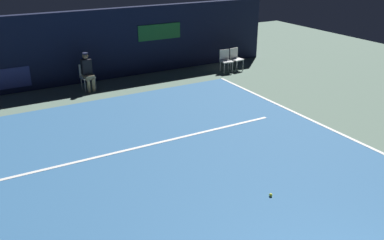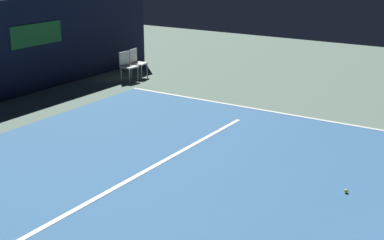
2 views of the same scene
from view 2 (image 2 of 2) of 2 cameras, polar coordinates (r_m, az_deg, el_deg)
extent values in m
plane|color=slate|center=(8.82, 5.53, -8.72)|extent=(31.14, 31.14, 0.00)
cube|color=#336699|center=(8.82, 5.54, -8.68)|extent=(9.77, 12.09, 0.01)
cube|color=white|center=(13.02, 15.29, -0.33)|extent=(0.10, 12.09, 0.01)
cube|color=white|center=(9.85, -5.53, -5.69)|extent=(7.62, 0.10, 0.01)
cube|color=#1E6B2D|center=(15.72, -15.98, 8.61)|extent=(1.80, 0.04, 0.60)
cube|color=white|center=(16.59, -6.58, 5.55)|extent=(0.47, 0.44, 0.04)
cube|color=white|center=(16.68, -7.11, 6.40)|extent=(0.42, 0.07, 0.42)
cylinder|color=#B2B2B7|center=(16.39, -6.58, 4.61)|extent=(0.03, 0.03, 0.44)
cylinder|color=#B2B2B7|center=(16.65, -5.68, 4.85)|extent=(0.03, 0.03, 0.44)
cylinder|color=#B2B2B7|center=(16.62, -7.43, 4.76)|extent=(0.03, 0.03, 0.44)
cylinder|color=#B2B2B7|center=(16.88, -6.53, 5.00)|extent=(0.03, 0.03, 0.44)
cube|color=white|center=(17.04, -5.55, 5.91)|extent=(0.50, 0.47, 0.04)
cube|color=white|center=(17.09, -6.17, 6.71)|extent=(0.42, 0.10, 0.42)
cylinder|color=#B2B2B7|center=(16.85, -5.33, 5.01)|extent=(0.03, 0.03, 0.44)
cylinder|color=#B2B2B7|center=(17.17, -4.73, 5.27)|extent=(0.03, 0.03, 0.44)
cylinder|color=#B2B2B7|center=(17.01, -6.34, 5.10)|extent=(0.03, 0.03, 0.44)
cylinder|color=#B2B2B7|center=(17.33, -5.73, 5.36)|extent=(0.03, 0.03, 0.44)
sphere|color=#CCE033|center=(9.45, 15.85, -7.17)|extent=(0.07, 0.07, 0.07)
camera|label=1|loc=(4.74, 78.84, 13.07)|focal=38.87mm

